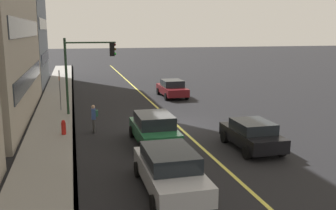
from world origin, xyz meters
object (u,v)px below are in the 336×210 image
fire_hydrant (64,129)px  pedestrian_with_backpack (94,117)px  car_green (154,128)px  traffic_light_mast (86,63)px  street_sign_post (60,88)px  car_silver (170,169)px  car_maroon (172,88)px  car_black (252,134)px

fire_hydrant → pedestrian_with_backpack: bearing=-71.6°
fire_hydrant → car_green: bearing=-118.1°
pedestrian_with_backpack → traffic_light_mast: 5.22m
pedestrian_with_backpack → fire_hydrant: bearing=108.4°
street_sign_post → fire_hydrant: (-6.48, -0.30, -1.25)m
car_silver → street_sign_post: size_ratio=1.59×
traffic_light_mast → street_sign_post: bearing=52.2°
car_green → car_maroon: bearing=-18.7°
car_black → car_maroon: bearing=0.1°
pedestrian_with_backpack → traffic_light_mast: bearing=1.7°
traffic_light_mast → street_sign_post: (1.41, 1.81, -1.78)m
car_maroon → street_sign_post: size_ratio=1.52×
car_maroon → fire_hydrant: bearing=140.1°
street_sign_post → fire_hydrant: bearing=-177.3°
car_black → street_sign_post: size_ratio=1.33×
pedestrian_with_backpack → car_black: bearing=-124.5°
car_green → car_black: (-2.00, -4.35, -0.07)m
pedestrian_with_backpack → car_maroon: bearing=-35.6°
pedestrian_with_backpack → street_sign_post: street_sign_post is taller
car_silver → street_sign_post: 15.04m
car_maroon → pedestrian_with_backpack: size_ratio=2.85×
car_green → car_maroon: (12.83, -4.33, -0.05)m
car_silver → street_sign_post: bearing=15.8°
car_green → pedestrian_with_backpack: pedestrian_with_backpack is taller
pedestrian_with_backpack → fire_hydrant: pedestrian_with_backpack is taller
car_silver → car_maroon: bearing=-15.1°
car_green → street_sign_post: (8.84, 4.73, 0.92)m
car_green → street_sign_post: street_sign_post is taller
car_green → car_silver: 5.65m
car_green → fire_hydrant: size_ratio=4.60×
car_silver → pedestrian_with_backpack: size_ratio=2.98×
car_black → car_green: bearing=65.3°
car_maroon → pedestrian_with_backpack: bearing=144.4°
car_black → fire_hydrant: bearing=63.6°
car_silver → traffic_light_mast: size_ratio=0.91×
car_black → pedestrian_with_backpack: (4.90, 7.13, 0.17)m
car_maroon → car_green: bearing=161.3°
car_black → street_sign_post: 14.17m
car_silver → car_black: 6.16m
car_green → traffic_light_mast: size_ratio=0.84×
traffic_light_mast → car_black: bearing=-142.4°
car_maroon → car_black: bearing=-179.9°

